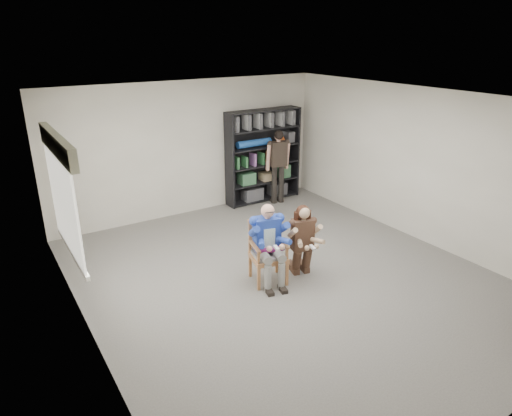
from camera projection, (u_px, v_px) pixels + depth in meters
room_shell at (289, 196)px, 6.80m from camera, size 6.00×7.00×2.80m
floor at (287, 278)px, 7.30m from camera, size 6.00×7.00×0.01m
window_left at (65, 198)px, 6.03m from camera, size 0.16×2.00×1.75m
armchair at (268, 253)px, 7.05m from camera, size 0.69×0.68×0.99m
seated_man at (268, 244)px, 7.00m from camera, size 0.73×0.89×1.29m
kneeling_woman at (303, 241)px, 7.21m from camera, size 0.68×0.89×1.18m
bookshelf at (263, 156)px, 10.36m from camera, size 1.80×0.38×2.10m
standing_man at (278, 167)px, 10.26m from camera, size 0.57×0.39×1.68m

